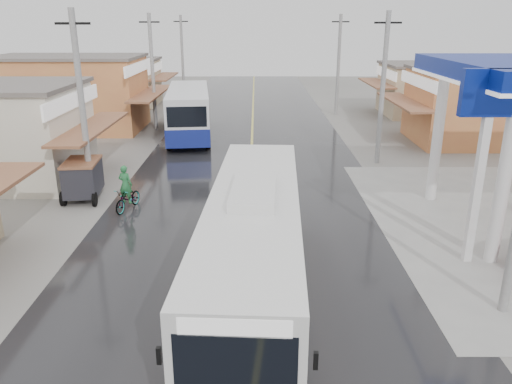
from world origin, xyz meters
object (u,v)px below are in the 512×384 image
Objects in this scene: cyclist at (127,195)px; second_bus at (189,112)px; coach_bus at (254,249)px; tricycle_near at (82,178)px.

second_bus is at bearing 103.09° from cyclist.
coach_bus is at bearing -37.46° from cyclist.
second_bus is 12.76m from tricycle_near.
second_bus reaches higher than cyclist.
coach_bus reaches higher than cyclist.
cyclist is 2.63m from tricycle_near.
coach_bus is at bearing -54.11° from tricycle_near.
second_bus is 4.30× the size of tricycle_near.
tricycle_near is (-3.11, -12.36, -0.73)m from second_bus.
coach_bus is 9.07m from cyclist.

